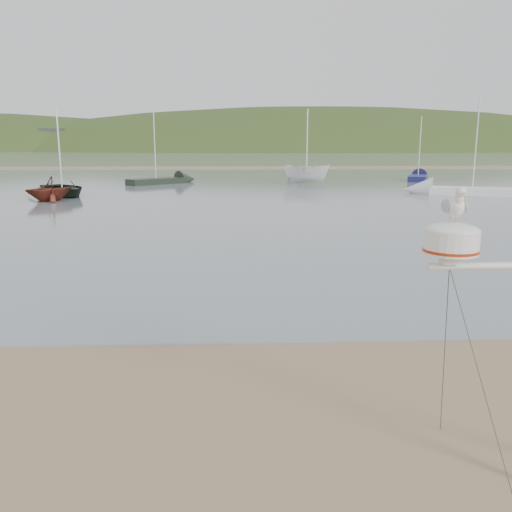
{
  "coord_description": "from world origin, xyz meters",
  "views": [
    {
      "loc": [
        1.91,
        -5.48,
        3.69
      ],
      "look_at": [
        2.19,
        1.0,
        2.31
      ],
      "focal_mm": 38.0,
      "sensor_mm": 36.0,
      "label": 1
    }
  ],
  "objects_px": {
    "boat_dark": "(60,159)",
    "sailboat_white_near": "(441,190)",
    "boat_white": "(307,158)",
    "sailboat_blue_far": "(419,177)",
    "sailboat_dark_mid": "(173,180)",
    "boat_red": "(48,178)"
  },
  "relations": [
    {
      "from": "boat_dark",
      "to": "sailboat_white_near",
      "type": "distance_m",
      "value": 26.17
    },
    {
      "from": "boat_white",
      "to": "sailboat_blue_far",
      "type": "bearing_deg",
      "value": -26.86
    },
    {
      "from": "sailboat_blue_far",
      "to": "sailboat_dark_mid",
      "type": "distance_m",
      "value": 23.56
    },
    {
      "from": "boat_red",
      "to": "sailboat_dark_mid",
      "type": "height_order",
      "value": "sailboat_dark_mid"
    },
    {
      "from": "boat_dark",
      "to": "sailboat_dark_mid",
      "type": "xyz_separation_m",
      "value": [
        6.17,
        11.38,
        -2.22
      ]
    },
    {
      "from": "sailboat_dark_mid",
      "to": "sailboat_white_near",
      "type": "relative_size",
      "value": 0.87
    },
    {
      "from": "boat_dark",
      "to": "sailboat_dark_mid",
      "type": "bearing_deg",
      "value": 24.4
    },
    {
      "from": "boat_dark",
      "to": "sailboat_white_near",
      "type": "xyz_separation_m",
      "value": [
        26.07,
        0.47,
        -2.22
      ]
    },
    {
      "from": "sailboat_blue_far",
      "to": "boat_dark",
      "type": "bearing_deg",
      "value": -153.02
    },
    {
      "from": "boat_red",
      "to": "boat_white",
      "type": "height_order",
      "value": "boat_white"
    },
    {
      "from": "boat_red",
      "to": "sailboat_blue_far",
      "type": "height_order",
      "value": "sailboat_blue_far"
    },
    {
      "from": "boat_red",
      "to": "boat_white",
      "type": "bearing_deg",
      "value": 85.32
    },
    {
      "from": "boat_white",
      "to": "sailboat_dark_mid",
      "type": "xyz_separation_m",
      "value": [
        -11.66,
        1.51,
        -1.99
      ]
    },
    {
      "from": "sailboat_dark_mid",
      "to": "sailboat_white_near",
      "type": "distance_m",
      "value": 22.7
    },
    {
      "from": "boat_white",
      "to": "sailboat_dark_mid",
      "type": "height_order",
      "value": "sailboat_dark_mid"
    },
    {
      "from": "boat_dark",
      "to": "sailboat_white_near",
      "type": "height_order",
      "value": "sailboat_white_near"
    },
    {
      "from": "sailboat_white_near",
      "to": "boat_white",
      "type": "bearing_deg",
      "value": 131.27
    },
    {
      "from": "boat_dark",
      "to": "boat_red",
      "type": "bearing_deg",
      "value": -124.72
    },
    {
      "from": "boat_red",
      "to": "sailboat_white_near",
      "type": "relative_size",
      "value": 0.38
    },
    {
      "from": "boat_white",
      "to": "sailboat_white_near",
      "type": "relative_size",
      "value": 0.59
    },
    {
      "from": "sailboat_white_near",
      "to": "boat_red",
      "type": "bearing_deg",
      "value": -172.36
    },
    {
      "from": "boat_dark",
      "to": "sailboat_dark_mid",
      "type": "relative_size",
      "value": 0.75
    }
  ]
}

